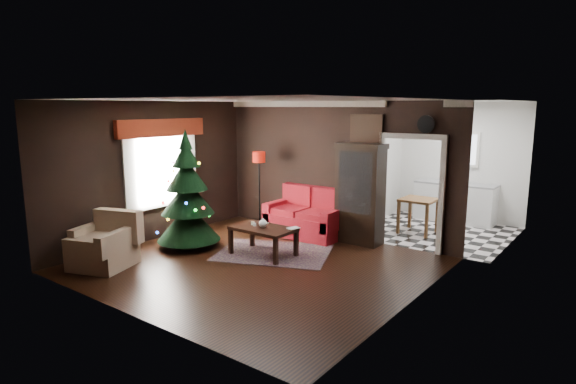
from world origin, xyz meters
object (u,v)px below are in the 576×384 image
Objects in this scene: floor_lamp at (259,192)px; kitchen_table at (418,216)px; wall_clock at (426,124)px; coffee_table at (263,241)px; teapot at (263,223)px; curio_cabinet at (360,196)px; christmas_tree at (187,194)px; loveseat at (306,213)px; armchair at (102,241)px.

kitchen_table is at bearing 30.05° from floor_lamp.
floor_lamp is 5.55× the size of wall_clock.
teapot is at bearing -51.35° from coffee_table.
curio_cabinet is 1.65× the size of coffee_table.
teapot is (1.51, 0.44, -0.44)m from christmas_tree.
coffee_table is at bearing -138.47° from wall_clock.
coffee_table is 6.61× the size of teapot.
curio_cabinet reaches higher than kitchen_table.
wall_clock is (1.20, 0.18, 1.43)m from curio_cabinet.
loveseat is 2.45m from kitchen_table.
christmas_tree reaches higher than teapot.
wall_clock is at bearing 8.53° from curio_cabinet.
christmas_tree is at bearing -123.71° from loveseat.
kitchen_table is at bearing 62.62° from coffee_table.
loveseat is 0.96× the size of floor_lamp.
wall_clock is at bearing 26.23° from armchair.
loveseat is at bearing -170.34° from wall_clock.
wall_clock is (2.35, 0.40, 1.88)m from loveseat.
teapot is (0.16, -1.58, 0.11)m from loveseat.
floor_lamp is 3.49m from kitchen_table.
armchair is (-2.78, -3.90, -0.49)m from curio_cabinet.
loveseat is 9.79× the size of teapot.
wall_clock is at bearing -66.25° from kitchen_table.
christmas_tree reaches higher than loveseat.
curio_cabinet is at bearing 41.88° from christmas_tree.
floor_lamp is 1.95m from christmas_tree.
floor_lamp reaches higher than coffee_table.
coffee_table is 3.59× the size of wall_clock.
floor_lamp is 2.03m from teapot.
curio_cabinet reaches higher than armchair.
loveseat is 2.49m from christmas_tree.
curio_cabinet is 1.88m from wall_clock.
christmas_tree is at bearing -138.12° from curio_cabinet.
teapot is 3.63m from kitchen_table.
christmas_tree is 7.20× the size of wall_clock.
armchair is at bearing -130.52° from teapot.
wall_clock is at bearing 42.15° from teapot.
curio_cabinet is 2.53× the size of kitchen_table.
curio_cabinet is 2.16m from coffee_table.
coffee_table is at bearing -117.38° from kitchen_table.
teapot is (-0.99, -1.80, -0.34)m from curio_cabinet.
wall_clock reaches higher than floor_lamp.
teapot is 0.23× the size of kitchen_table.
floor_lamp is (-2.35, -0.30, -0.12)m from curio_cabinet.
loveseat is at bearing -137.49° from kitchen_table.
christmas_tree reaches higher than floor_lamp.
coffee_table is (-1.01, -1.78, -0.68)m from curio_cabinet.
christmas_tree is 3.07× the size of kitchen_table.
loveseat reaches higher than teapot.
wall_clock is 2.43m from kitchen_table.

